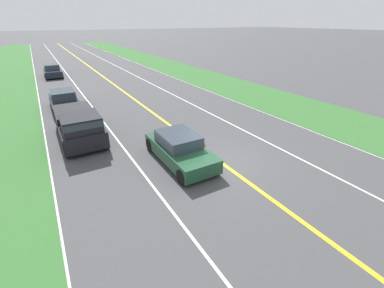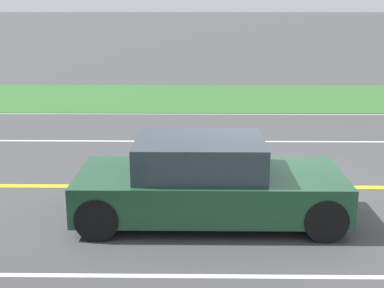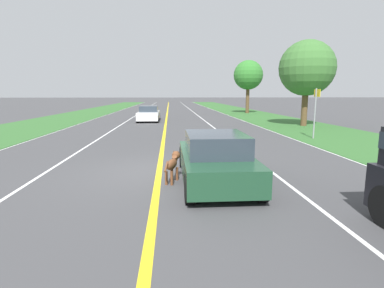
{
  "view_description": "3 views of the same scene",
  "coord_description": "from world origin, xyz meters",
  "px_view_note": "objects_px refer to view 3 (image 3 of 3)",
  "views": [
    {
      "loc": [
        6.45,
        8.35,
        6.01
      ],
      "look_at": [
        1.04,
        -0.9,
        0.83
      ],
      "focal_mm": 24.0,
      "sensor_mm": 36.0,
      "label": 1
    },
    {
      "loc": [
        9.78,
        -1.25,
        3.45
      ],
      "look_at": [
        1.47,
        -1.35,
        1.25
      ],
      "focal_mm": 50.0,
      "sensor_mm": 36.0,
      "label": 2
    },
    {
      "loc": [
        0.36,
        -9.07,
        2.4
      ],
      "look_at": [
        0.95,
        -1.02,
        1.04
      ],
      "focal_mm": 28.0,
      "sensor_mm": 36.0,
      "label": 3
    }
  ],
  "objects_px": {
    "ego_car": "(215,159)",
    "oncoming_car": "(149,114)",
    "dog": "(173,163)",
    "street_sign": "(315,107)",
    "roadside_tree_right_far": "(248,75)",
    "roadside_tree_right_near": "(307,68)"
  },
  "relations": [
    {
      "from": "ego_car",
      "to": "oncoming_car",
      "type": "relative_size",
      "value": 0.89
    },
    {
      "from": "dog",
      "to": "street_sign",
      "type": "relative_size",
      "value": 0.43
    },
    {
      "from": "oncoming_car",
      "to": "roadside_tree_right_far",
      "type": "bearing_deg",
      "value": -139.67
    },
    {
      "from": "roadside_tree_right_near",
      "to": "roadside_tree_right_far",
      "type": "bearing_deg",
      "value": 91.39
    },
    {
      "from": "dog",
      "to": "oncoming_car",
      "type": "distance_m",
      "value": 19.32
    },
    {
      "from": "dog",
      "to": "street_sign",
      "type": "distance_m",
      "value": 10.76
    },
    {
      "from": "dog",
      "to": "roadside_tree_right_far",
      "type": "height_order",
      "value": "roadside_tree_right_far"
    },
    {
      "from": "ego_car",
      "to": "oncoming_car",
      "type": "height_order",
      "value": "ego_car"
    },
    {
      "from": "ego_car",
      "to": "roadside_tree_right_near",
      "type": "xyz_separation_m",
      "value": [
        8.82,
        13.87,
        3.61
      ]
    },
    {
      "from": "roadside_tree_right_far",
      "to": "roadside_tree_right_near",
      "type": "bearing_deg",
      "value": -88.61
    },
    {
      "from": "street_sign",
      "to": "oncoming_car",
      "type": "bearing_deg",
      "value": 129.31
    },
    {
      "from": "dog",
      "to": "roadside_tree_right_near",
      "type": "height_order",
      "value": "roadside_tree_right_near"
    },
    {
      "from": "ego_car",
      "to": "roadside_tree_right_near",
      "type": "bearing_deg",
      "value": 57.53
    },
    {
      "from": "dog",
      "to": "roadside_tree_right_far",
      "type": "bearing_deg",
      "value": 90.08
    },
    {
      "from": "roadside_tree_right_near",
      "to": "roadside_tree_right_far",
      "type": "height_order",
      "value": "roadside_tree_right_far"
    },
    {
      "from": "roadside_tree_right_far",
      "to": "street_sign",
      "type": "height_order",
      "value": "roadside_tree_right_far"
    },
    {
      "from": "ego_car",
      "to": "oncoming_car",
      "type": "bearing_deg",
      "value": 99.21
    },
    {
      "from": "ego_car",
      "to": "roadside_tree_right_near",
      "type": "height_order",
      "value": "roadside_tree_right_near"
    },
    {
      "from": "oncoming_car",
      "to": "roadside_tree_right_near",
      "type": "bearing_deg",
      "value": 155.57
    },
    {
      "from": "roadside_tree_right_near",
      "to": "oncoming_car",
      "type": "bearing_deg",
      "value": 155.57
    },
    {
      "from": "oncoming_car",
      "to": "ego_car",
      "type": "bearing_deg",
      "value": 99.21
    },
    {
      "from": "ego_car",
      "to": "dog",
      "type": "bearing_deg",
      "value": 176.48
    }
  ]
}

